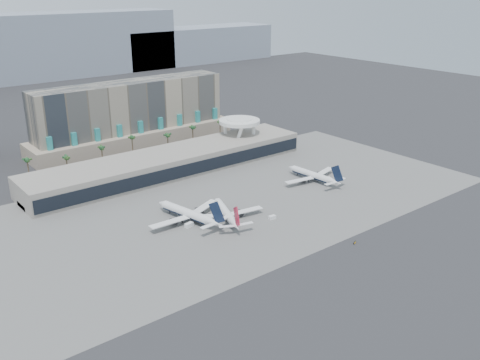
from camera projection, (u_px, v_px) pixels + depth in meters
ground at (308, 240)px, 227.93m from camera, size 900.00×900.00×0.00m
apron_pad at (229, 201)px, 268.18m from camera, size 260.00×130.00×0.06m
mountain_ridge at (16, 53)px, 577.73m from camera, size 680.00×60.00×70.00m
hotel at (132, 120)px, 355.53m from camera, size 140.00×30.00×42.00m
terminal at (171, 161)px, 306.04m from camera, size 170.00×32.50×14.50m
saucer_structure at (239, 124)px, 338.45m from camera, size 26.00×26.00×21.89m
palm_row at (151, 139)px, 334.46m from camera, size 157.80×2.80×13.10m
airliner_left at (188, 213)px, 244.65m from camera, size 40.74×42.32×14.74m
airliner_centre at (226, 213)px, 246.31m from camera, size 35.00×36.15×13.06m
airliner_right at (313, 175)px, 293.53m from camera, size 37.85×39.03×13.47m
service_vehicle_a at (189, 225)px, 239.40m from camera, size 4.39×2.82×1.98m
service_vehicle_b at (272, 217)px, 247.42m from camera, size 3.50×2.24×1.70m
taxiway_sign at (355, 243)px, 224.50m from camera, size 2.05×0.97×0.94m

